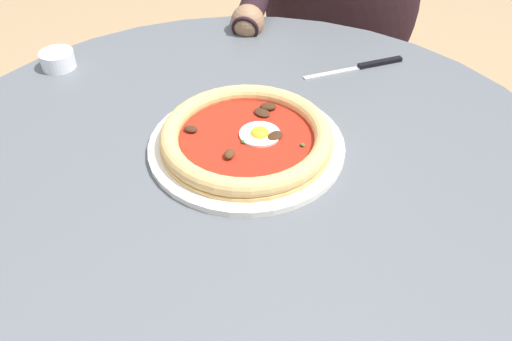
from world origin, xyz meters
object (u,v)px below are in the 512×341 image
at_px(pizza_on_plate, 247,139).
at_px(diner_person, 332,67).
at_px(steak_knife, 368,65).
at_px(ramekin_capers, 58,59).
at_px(dining_table, 242,242).
at_px(cafe_chair_diner, 341,55).

xyz_separation_m(pizza_on_plate, diner_person, (-0.48, 0.48, -0.25)).
distance_m(steak_knife, ramekin_capers, 0.58).
bearing_deg(ramekin_capers, diner_person, 98.69).
distance_m(dining_table, pizza_on_plate, 0.18).
distance_m(dining_table, diner_person, 0.74).
bearing_deg(cafe_chair_diner, dining_table, -44.43).
xyz_separation_m(pizza_on_plate, steak_knife, (-0.12, 0.31, -0.01)).
bearing_deg(steak_knife, dining_table, -63.93).
distance_m(pizza_on_plate, diner_person, 0.72).
height_order(pizza_on_plate, cafe_chair_diner, cafe_chair_diner).
relative_size(dining_table, ramekin_capers, 16.58).
height_order(dining_table, pizza_on_plate, pizza_on_plate).
bearing_deg(dining_table, pizza_on_plate, 145.53).
relative_size(steak_knife, cafe_chair_diner, 0.25).
xyz_separation_m(dining_table, ramekin_capers, (-0.42, -0.18, 0.17)).
bearing_deg(ramekin_capers, steak_knife, 64.05).
distance_m(dining_table, cafe_chair_diner, 0.88).
relative_size(ramekin_capers, cafe_chair_diner, 0.08).
xyz_separation_m(steak_knife, ramekin_capers, (-0.25, -0.52, 0.01)).
bearing_deg(cafe_chair_diner, pizza_on_plate, -45.10).
xyz_separation_m(dining_table, steak_knife, (-0.17, 0.34, 0.16)).
bearing_deg(steak_knife, cafe_chair_diner, 149.41).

